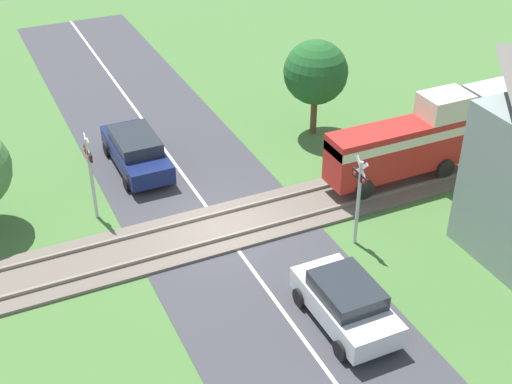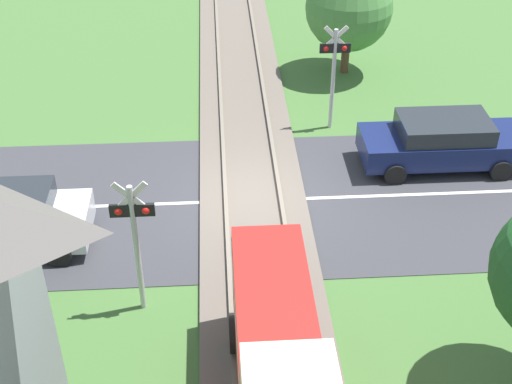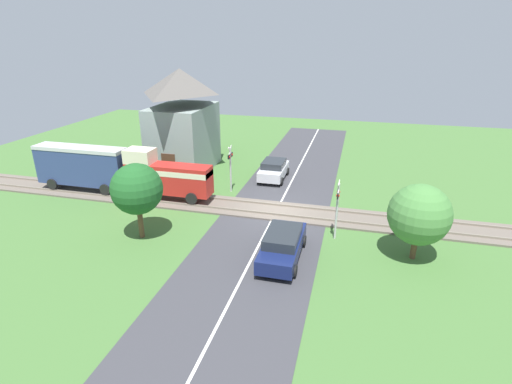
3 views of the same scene
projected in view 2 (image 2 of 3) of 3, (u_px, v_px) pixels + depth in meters
The scene contains 8 objects.
ground_plane at pixel (253, 201), 18.86m from camera, with size 60.00×60.00×0.00m, color #426B33.
road_surface at pixel (253, 201), 18.85m from camera, with size 48.00×6.40×0.02m.
track_bed at pixel (253, 199), 18.82m from camera, with size 2.80×48.00×0.24m.
car_near_crossing at pixel (442, 141), 19.87m from camera, with size 4.52×1.90×1.48m.
car_far_side at pixel (10, 219), 16.93m from camera, with size 3.74×1.90×1.47m.
crossing_signal_west_approach at pixel (334, 64), 20.90m from camera, with size 0.90×0.18×3.30m.
crossing_signal_east_approach at pixel (135, 231), 14.40m from camera, with size 0.90×0.18×3.30m.
tree_beyond_track at pixel (349, 8), 23.99m from camera, with size 2.96×2.96×3.85m.
Camera 2 is at (0.89, 15.30, 10.99)m, focal length 50.00 mm.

